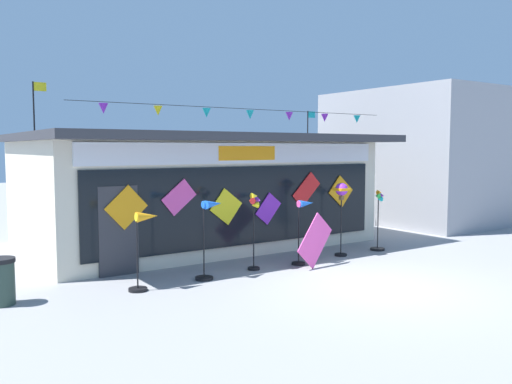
# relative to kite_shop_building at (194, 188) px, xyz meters

# --- Properties ---
(ground_plane) EXTENTS (80.00, 80.00, 0.00)m
(ground_plane) POSITION_rel_kite_shop_building_xyz_m (0.62, -6.86, -1.63)
(ground_plane) COLOR gray
(kite_shop_building) EXTENTS (9.85, 6.85, 4.50)m
(kite_shop_building) POSITION_rel_kite_shop_building_xyz_m (0.00, 0.00, 0.00)
(kite_shop_building) COLOR beige
(kite_shop_building) RESTS_ON ground_plane
(wind_spinner_far_left) EXTENTS (0.63, 0.37, 1.58)m
(wind_spinner_far_left) POSITION_rel_kite_shop_building_xyz_m (-3.40, -4.36, -0.57)
(wind_spinner_far_left) COLOR black
(wind_spinner_far_left) RESTS_ON ground_plane
(wind_spinner_left) EXTENTS (0.70, 0.39, 1.72)m
(wind_spinner_left) POSITION_rel_kite_shop_building_xyz_m (-1.87, -4.30, -0.55)
(wind_spinner_left) COLOR black
(wind_spinner_left) RESTS_ON ground_plane
(wind_spinner_center_left) EXTENTS (0.36, 0.28, 1.81)m
(wind_spinner_center_left) POSITION_rel_kite_shop_building_xyz_m (-0.61, -4.16, -0.41)
(wind_spinner_center_left) COLOR black
(wind_spinner_center_left) RESTS_ON ground_plane
(wind_spinner_center_right) EXTENTS (0.65, 0.33, 1.58)m
(wind_spinner_center_right) POSITION_rel_kite_shop_building_xyz_m (0.75, -4.30, -0.56)
(wind_spinner_center_right) COLOR black
(wind_spinner_center_right) RESTS_ON ground_plane
(wind_spinner_right) EXTENTS (0.34, 0.34, 1.93)m
(wind_spinner_right) POSITION_rel_kite_shop_building_xyz_m (2.18, -4.10, -0.10)
(wind_spinner_right) COLOR black
(wind_spinner_right) RESTS_ON ground_plane
(wind_spinner_far_right) EXTENTS (0.40, 0.40, 1.68)m
(wind_spinner_far_right) POSITION_rel_kite_shop_building_xyz_m (3.57, -4.12, -0.81)
(wind_spinner_far_right) COLOR black
(wind_spinner_far_right) RESTS_ON ground_plane
(trash_bin) EXTENTS (0.52, 0.52, 0.86)m
(trash_bin) POSITION_rel_kite_shop_building_xyz_m (-5.94, -3.87, -1.19)
(trash_bin) COLOR #2D4238
(trash_bin) RESTS_ON ground_plane
(display_kite_on_ground) EXTENTS (1.29, 0.30, 1.29)m
(display_kite_on_ground) POSITION_rel_kite_shop_building_xyz_m (0.77, -4.71, -0.98)
(display_kite_on_ground) COLOR #EA4CA3
(display_kite_on_ground) RESTS_ON ground_plane
(neighbour_building) EXTENTS (5.87, 6.31, 4.99)m
(neighbour_building) POSITION_rel_kite_shop_building_xyz_m (9.97, -0.66, 0.87)
(neighbour_building) COLOR #99999E
(neighbour_building) RESTS_ON ground_plane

